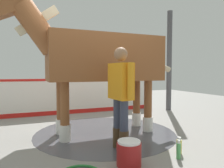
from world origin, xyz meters
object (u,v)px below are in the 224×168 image
wash_bucket (129,153)px  bottle_spray (179,150)px  bottle_shampoo (179,146)px  horse (99,59)px  handler (121,91)px

wash_bucket → bottle_spray: size_ratio=1.22×
wash_bucket → bottle_spray: wash_bucket is taller
wash_bucket → bottle_shampoo: (0.08, -0.88, -0.05)m
bottle_spray → wash_bucket: bearing=83.9°
horse → handler: horse is taller
horse → bottle_spray: horse is taller
handler → bottle_spray: handler is taller
handler → wash_bucket: size_ratio=4.86×
bottle_spray → bottle_shampoo: bearing=-41.6°
bottle_shampoo → bottle_spray: (-0.16, 0.14, 0.01)m
horse → wash_bucket: size_ratio=10.96×
bottle_shampoo → handler: bearing=55.8°
wash_bucket → horse: bearing=-3.9°
handler → wash_bucket: bearing=-109.2°
wash_bucket → bottle_spray: bearing=-96.1°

